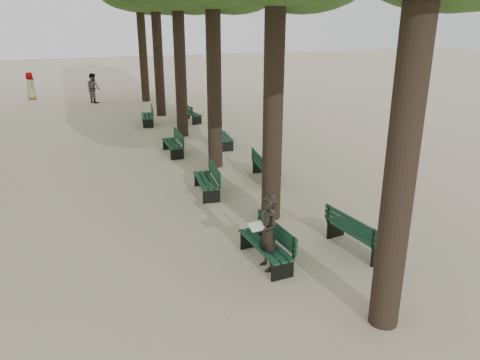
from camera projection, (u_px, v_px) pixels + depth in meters
name	position (u px, v px, depth m)	size (l,w,h in m)	color
ground	(263.00, 282.00, 9.76)	(120.00, 120.00, 0.00)	beige
bench_left_0	(265.00, 251.00, 10.46)	(0.69, 1.83, 0.92)	black
bench_left_1	(207.00, 186.00, 14.53)	(0.76, 1.85, 0.92)	black
bench_left_2	(173.00, 148.00, 18.70)	(0.60, 1.81, 0.92)	black
bench_left_3	(147.00, 119.00, 23.85)	(0.81, 1.86, 0.92)	black
bench_right_0	(357.00, 239.00, 11.02)	(0.80, 1.86, 0.92)	black
bench_right_1	(266.00, 172.00, 15.77)	(0.79, 1.86, 0.92)	black
bench_right_2	(223.00, 140.00, 19.82)	(0.75, 1.85, 0.92)	black
bench_right_3	(191.00, 117.00, 24.52)	(0.81, 1.86, 0.92)	black
man_with_map	(267.00, 233.00, 10.02)	(0.62, 0.70, 1.70)	black
pedestrian_a	(93.00, 88.00, 29.68)	(0.91, 0.37, 1.87)	#262628
pedestrian_d	(30.00, 86.00, 30.91)	(0.87, 0.36, 1.78)	#262628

